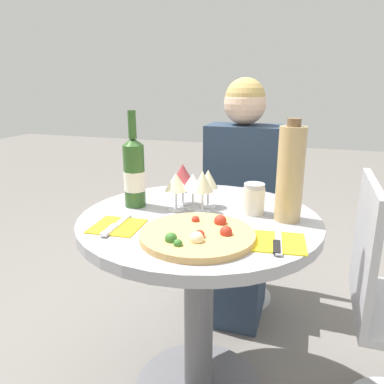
{
  "coord_description": "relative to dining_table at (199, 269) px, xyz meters",
  "views": [
    {
      "loc": [
        0.35,
        -1.14,
        1.17
      ],
      "look_at": [
        -0.01,
        -0.05,
        0.83
      ],
      "focal_mm": 35.0,
      "sensor_mm": 36.0,
      "label": 1
    }
  ],
  "objects": [
    {
      "name": "wine_glass_front_right",
      "position": [
        0.0,
        0.04,
        0.31
      ],
      "size": [
        0.07,
        0.07,
        0.15
      ],
      "color": "silver",
      "rests_on": "dining_table"
    },
    {
      "name": "dining_table",
      "position": [
        0.0,
        0.0,
        0.0
      ],
      "size": [
        0.82,
        0.82,
        0.73
      ],
      "color": "slate",
      "rests_on": "ground_plane"
    },
    {
      "name": "wine_glass_front_left",
      "position": [
        -0.1,
        0.04,
        0.3
      ],
      "size": [
        0.08,
        0.08,
        0.14
      ],
      "color": "silver",
      "rests_on": "dining_table"
    },
    {
      "name": "wine_bottle",
      "position": [
        -0.26,
        0.03,
        0.33
      ],
      "size": [
        0.08,
        0.08,
        0.35
      ],
      "color": "#2D5623",
      "rests_on": "dining_table"
    },
    {
      "name": "wine_glass_center",
      "position": [
        -0.05,
        0.07,
        0.3
      ],
      "size": [
        0.08,
        0.08,
        0.13
      ],
      "color": "silver",
      "rests_on": "dining_table"
    },
    {
      "name": "seated_diner",
      "position": [
        0.01,
        0.65,
        0.02
      ],
      "size": [
        0.36,
        0.44,
        1.19
      ],
      "rotation": [
        0.0,
        0.0,
        3.14
      ],
      "color": "#28384C",
      "rests_on": "ground_plane"
    },
    {
      "name": "place_setting_right",
      "position": [
        0.28,
        -0.14,
        0.21
      ],
      "size": [
        0.17,
        0.19,
        0.01
      ],
      "color": "yellow",
      "rests_on": "dining_table"
    },
    {
      "name": "sugar_shaker",
      "position": [
        0.17,
        0.09,
        0.25
      ],
      "size": [
        0.07,
        0.07,
        0.11
      ],
      "color": "silver",
      "rests_on": "dining_table"
    },
    {
      "name": "chair_behind_diner",
      "position": [
        0.01,
        0.79,
        -0.11
      ],
      "size": [
        0.41,
        0.41,
        0.87
      ],
      "rotation": [
        0.0,
        0.0,
        3.14
      ],
      "color": "#ADADB2",
      "rests_on": "ground_plane"
    },
    {
      "name": "pizza_large",
      "position": [
        0.05,
        -0.18,
        0.21
      ],
      "size": [
        0.34,
        0.34,
        0.05
      ],
      "color": "tan",
      "rests_on": "dining_table"
    },
    {
      "name": "tall_carafe",
      "position": [
        0.29,
        0.06,
        0.36
      ],
      "size": [
        0.09,
        0.09,
        0.33
      ],
      "color": "tan",
      "rests_on": "dining_table"
    },
    {
      "name": "place_setting_left",
      "position": [
        -0.22,
        -0.18,
        0.21
      ],
      "size": [
        0.16,
        0.19,
        0.01
      ],
      "color": "yellow",
      "rests_on": "dining_table"
    },
    {
      "name": "wine_glass_back_right",
      "position": [
        0.0,
        0.11,
        0.3
      ],
      "size": [
        0.07,
        0.07,
        0.14
      ],
      "color": "silver",
      "rests_on": "dining_table"
    },
    {
      "name": "wine_glass_back_left",
      "position": [
        -0.1,
        0.11,
        0.32
      ],
      "size": [
        0.08,
        0.08,
        0.15
      ],
      "color": "silver",
      "rests_on": "dining_table"
    }
  ]
}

